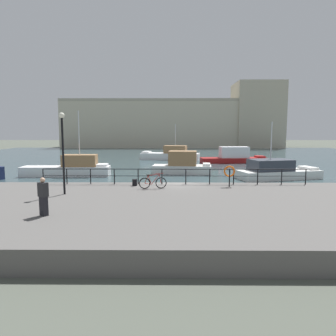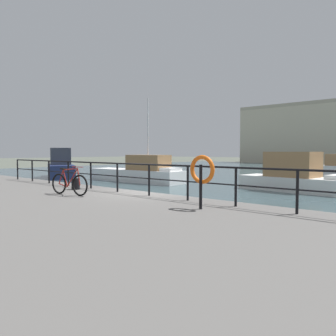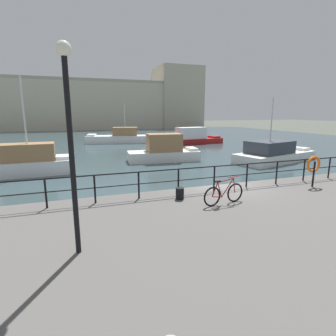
{
  "view_description": "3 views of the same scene",
  "coord_description": "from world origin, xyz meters",
  "px_view_note": "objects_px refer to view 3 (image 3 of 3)",
  "views": [
    {
      "loc": [
        -0.15,
        -22.73,
        4.7
      ],
      "look_at": [
        -0.42,
        3.18,
        1.59
      ],
      "focal_mm": 34.56,
      "sensor_mm": 36.0,
      "label": 1
    },
    {
      "loc": [
        8.59,
        -8.59,
        2.41
      ],
      "look_at": [
        -1.2,
        2.54,
        1.68
      ],
      "focal_mm": 35.17,
      "sensor_mm": 36.0,
      "label": 2
    },
    {
      "loc": [
        -6.29,
        -10.45,
        4.2
      ],
      "look_at": [
        -1.87,
        2.14,
        1.42
      ],
      "focal_mm": 28.37,
      "sensor_mm": 36.0,
      "label": 3
    }
  ],
  "objects_px": {
    "moored_cabin_cruiser": "(120,137)",
    "moored_red_daysailer": "(191,138)",
    "moored_blue_motorboat": "(273,153)",
    "moored_harbor_tender": "(13,164)",
    "parked_bicycle": "(224,194)",
    "mooring_bollard": "(180,193)",
    "moored_green_narrowboat": "(164,150)",
    "quay_lamp_post": "(69,125)",
    "harbor_building": "(119,104)",
    "life_ring_stand": "(314,165)"
  },
  "relations": [
    {
      "from": "mooring_bollard",
      "to": "quay_lamp_post",
      "type": "xyz_separation_m",
      "value": [
        -3.77,
        -2.91,
        2.79
      ]
    },
    {
      "from": "harbor_building",
      "to": "parked_bicycle",
      "type": "height_order",
      "value": "harbor_building"
    },
    {
      "from": "moored_cabin_cruiser",
      "to": "moored_red_daysailer",
      "type": "bearing_deg",
      "value": 165.61
    },
    {
      "from": "moored_green_narrowboat",
      "to": "harbor_building",
      "type": "bearing_deg",
      "value": 90.69
    },
    {
      "from": "moored_harbor_tender",
      "to": "quay_lamp_post",
      "type": "height_order",
      "value": "moored_harbor_tender"
    },
    {
      "from": "moored_green_narrowboat",
      "to": "parked_bicycle",
      "type": "height_order",
      "value": "moored_green_narrowboat"
    },
    {
      "from": "moored_green_narrowboat",
      "to": "mooring_bollard",
      "type": "height_order",
      "value": "moored_green_narrowboat"
    },
    {
      "from": "parked_bicycle",
      "to": "harbor_building",
      "type": "bearing_deg",
      "value": 75.48
    },
    {
      "from": "moored_green_narrowboat",
      "to": "life_ring_stand",
      "type": "relative_size",
      "value": 4.57
    },
    {
      "from": "moored_blue_motorboat",
      "to": "moored_red_daysailer",
      "type": "relative_size",
      "value": 0.89
    },
    {
      "from": "quay_lamp_post",
      "to": "moored_cabin_cruiser",
      "type": "bearing_deg",
      "value": 78.97
    },
    {
      "from": "moored_harbor_tender",
      "to": "life_ring_stand",
      "type": "bearing_deg",
      "value": -40.61
    },
    {
      "from": "moored_blue_motorboat",
      "to": "parked_bicycle",
      "type": "xyz_separation_m",
      "value": [
        -11.18,
        -10.39,
        0.58
      ]
    },
    {
      "from": "harbor_building",
      "to": "moored_harbor_tender",
      "type": "height_order",
      "value": "harbor_building"
    },
    {
      "from": "moored_green_narrowboat",
      "to": "moored_cabin_cruiser",
      "type": "xyz_separation_m",
      "value": [
        -1.27,
        15.82,
        -0.17
      ]
    },
    {
      "from": "harbor_building",
      "to": "parked_bicycle",
      "type": "relative_size",
      "value": 31.82
    },
    {
      "from": "harbor_building",
      "to": "mooring_bollard",
      "type": "xyz_separation_m",
      "value": [
        -8.09,
        -64.24,
        -5.25
      ]
    },
    {
      "from": "moored_harbor_tender",
      "to": "mooring_bollard",
      "type": "distance_m",
      "value": 13.28
    },
    {
      "from": "moored_cabin_cruiser",
      "to": "life_ring_stand",
      "type": "height_order",
      "value": "moored_cabin_cruiser"
    },
    {
      "from": "moored_red_daysailer",
      "to": "moored_harbor_tender",
      "type": "xyz_separation_m",
      "value": [
        -19.05,
        -13.37,
        -0.04
      ]
    },
    {
      "from": "moored_green_narrowboat",
      "to": "moored_cabin_cruiser",
      "type": "bearing_deg",
      "value": 100.2
    },
    {
      "from": "harbor_building",
      "to": "moored_harbor_tender",
      "type": "distance_m",
      "value": 56.01
    },
    {
      "from": "moored_harbor_tender",
      "to": "parked_bicycle",
      "type": "xyz_separation_m",
      "value": [
        9.01,
        -11.88,
        0.51
      ]
    },
    {
      "from": "harbor_building",
      "to": "moored_red_daysailer",
      "type": "bearing_deg",
      "value": -85.4
    },
    {
      "from": "moored_cabin_cruiser",
      "to": "quay_lamp_post",
      "type": "height_order",
      "value": "quay_lamp_post"
    },
    {
      "from": "quay_lamp_post",
      "to": "moored_blue_motorboat",
      "type": "bearing_deg",
      "value": 36.99
    },
    {
      "from": "moored_green_narrowboat",
      "to": "life_ring_stand",
      "type": "bearing_deg",
      "value": -73.14
    },
    {
      "from": "harbor_building",
      "to": "moored_green_narrowboat",
      "type": "height_order",
      "value": "harbor_building"
    },
    {
      "from": "mooring_bollard",
      "to": "quay_lamp_post",
      "type": "relative_size",
      "value": 0.09
    },
    {
      "from": "moored_cabin_cruiser",
      "to": "quay_lamp_post",
      "type": "xyz_separation_m",
      "value": [
        -6.16,
        -31.6,
        3.16
      ]
    },
    {
      "from": "moored_harbor_tender",
      "to": "quay_lamp_post",
      "type": "distance_m",
      "value": 14.61
    },
    {
      "from": "moored_harbor_tender",
      "to": "life_ring_stand",
      "type": "xyz_separation_m",
      "value": [
        14.01,
        -11.12,
        1.1
      ]
    },
    {
      "from": "parked_bicycle",
      "to": "mooring_bollard",
      "type": "xyz_separation_m",
      "value": [
        -1.28,
        1.08,
        -0.17
      ]
    },
    {
      "from": "harbor_building",
      "to": "parked_bicycle",
      "type": "bearing_deg",
      "value": -95.95
    },
    {
      "from": "moored_green_narrowboat",
      "to": "quay_lamp_post",
      "type": "relative_size",
      "value": 1.35
    },
    {
      "from": "moored_harbor_tender",
      "to": "moored_green_narrowboat",
      "type": "bearing_deg",
      "value": 8.13
    },
    {
      "from": "moored_harbor_tender",
      "to": "parked_bicycle",
      "type": "distance_m",
      "value": 14.92
    },
    {
      "from": "harbor_building",
      "to": "quay_lamp_post",
      "type": "bearing_deg",
      "value": -100.02
    },
    {
      "from": "harbor_building",
      "to": "moored_harbor_tender",
      "type": "relative_size",
      "value": 6.36
    },
    {
      "from": "moored_blue_motorboat",
      "to": "life_ring_stand",
      "type": "bearing_deg",
      "value": -137.0
    },
    {
      "from": "moored_red_daysailer",
      "to": "quay_lamp_post",
      "type": "relative_size",
      "value": 1.98
    },
    {
      "from": "moored_red_daysailer",
      "to": "mooring_bollard",
      "type": "relative_size",
      "value": 21.2
    },
    {
      "from": "moored_red_daysailer",
      "to": "moored_cabin_cruiser",
      "type": "height_order",
      "value": "moored_cabin_cruiser"
    },
    {
      "from": "harbor_building",
      "to": "moored_harbor_tender",
      "type": "xyz_separation_m",
      "value": [
        -15.82,
        -53.44,
        -5.6
      ]
    },
    {
      "from": "moored_green_narrowboat",
      "to": "parked_bicycle",
      "type": "xyz_separation_m",
      "value": [
        -2.38,
        -13.95,
        0.37
      ]
    },
    {
      "from": "moored_harbor_tender",
      "to": "life_ring_stand",
      "type": "height_order",
      "value": "moored_harbor_tender"
    },
    {
      "from": "quay_lamp_post",
      "to": "moored_green_narrowboat",
      "type": "bearing_deg",
      "value": 64.79
    },
    {
      "from": "moored_blue_motorboat",
      "to": "moored_harbor_tender",
      "type": "xyz_separation_m",
      "value": [
        -20.19,
        1.49,
        0.07
      ]
    },
    {
      "from": "mooring_bollard",
      "to": "life_ring_stand",
      "type": "bearing_deg",
      "value": -2.96
    },
    {
      "from": "moored_red_daysailer",
      "to": "quay_lamp_post",
      "type": "distance_m",
      "value": 31.16
    }
  ]
}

